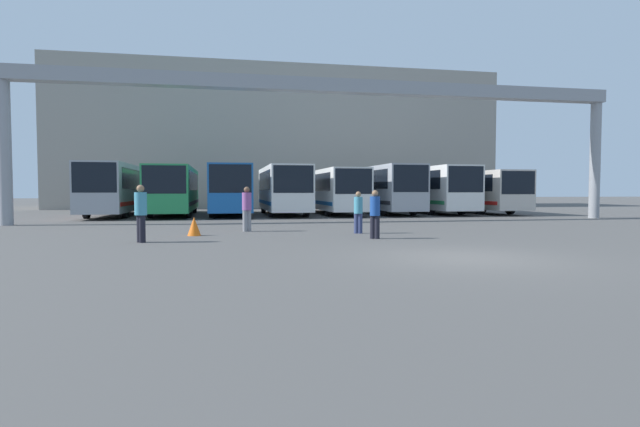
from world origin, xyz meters
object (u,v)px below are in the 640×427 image
at_px(bus_slot_2, 229,187).
at_px(pedestrian_near_left, 375,213).
at_px(bus_slot_0, 117,187).
at_px(bus_slot_6, 426,187).
at_px(bus_slot_4, 332,189).
at_px(bus_slot_3, 283,188).
at_px(pedestrian_near_center, 141,212).
at_px(pedestrian_far_center, 358,211).
at_px(bus_slot_7, 472,189).
at_px(pedestrian_mid_left, 247,208).
at_px(bus_slot_5, 384,187).
at_px(bus_slot_1, 174,188).
at_px(traffic_cone, 194,226).

xyz_separation_m(bus_slot_2, pedestrian_near_left, (4.67, -17.43, -0.97)).
height_order(bus_slot_0, bus_slot_6, bus_slot_0).
relative_size(bus_slot_4, pedestrian_near_left, 7.05).
bearing_deg(bus_slot_4, pedestrian_near_left, -97.94).
xyz_separation_m(bus_slot_3, bus_slot_4, (3.60, 0.86, -0.08)).
height_order(bus_slot_4, pedestrian_near_center, bus_slot_4).
bearing_deg(pedestrian_far_center, bus_slot_4, -73.71).
bearing_deg(bus_slot_0, pedestrian_far_center, -53.44).
bearing_deg(bus_slot_3, bus_slot_0, 175.15).
relative_size(bus_slot_0, bus_slot_3, 1.18).
bearing_deg(pedestrian_near_left, bus_slot_0, -21.57).
distance_m(bus_slot_7, pedestrian_near_center, 27.65).
xyz_separation_m(pedestrian_far_center, pedestrian_mid_left, (-4.17, 1.77, 0.10)).
xyz_separation_m(bus_slot_4, pedestrian_mid_left, (-6.69, -14.18, -0.81)).
distance_m(bus_slot_7, pedestrian_far_center, 20.89).
bearing_deg(bus_slot_5, pedestrian_far_center, -111.82).
bearing_deg(bus_slot_2, bus_slot_1, 167.13).
distance_m(bus_slot_1, pedestrian_far_center, 18.13).
xyz_separation_m(bus_slot_6, pedestrian_near_center, (-17.40, -18.17, -0.91)).
xyz_separation_m(pedestrian_mid_left, traffic_cone, (-1.99, -1.54, -0.61)).
height_order(bus_slot_4, bus_slot_6, bus_slot_6).
height_order(pedestrian_near_left, traffic_cone, pedestrian_near_left).
xyz_separation_m(bus_slot_7, pedestrian_mid_left, (-17.48, -14.32, -0.77)).
relative_size(bus_slot_0, bus_slot_5, 1.14).
distance_m(bus_slot_3, bus_slot_6, 10.86).
bearing_deg(pedestrian_near_center, bus_slot_1, -30.44).
xyz_separation_m(bus_slot_3, pedestrian_near_left, (1.07, -17.24, -0.96)).
relative_size(bus_slot_3, bus_slot_6, 0.81).
height_order(pedestrian_mid_left, pedestrian_near_left, pedestrian_mid_left).
bearing_deg(bus_slot_2, bus_slot_0, 174.27).
height_order(bus_slot_0, bus_slot_4, bus_slot_0).
bearing_deg(bus_slot_6, bus_slot_7, -3.18).
bearing_deg(bus_slot_1, bus_slot_5, -3.30).
bearing_deg(bus_slot_6, bus_slot_2, -176.02).
bearing_deg(bus_slot_0, bus_slot_6, 0.74).
bearing_deg(bus_slot_7, pedestrian_mid_left, -140.67).
distance_m(bus_slot_0, bus_slot_6, 21.58).
height_order(bus_slot_1, pedestrian_far_center, bus_slot_1).
bearing_deg(bus_slot_2, pedestrian_near_left, -75.01).
xyz_separation_m(bus_slot_7, pedestrian_near_left, (-13.31, -18.23, -0.84)).
distance_m(bus_slot_7, traffic_cone, 25.15).
distance_m(bus_slot_5, bus_slot_7, 7.24).
distance_m(bus_slot_1, pedestrian_near_left, 20.06).
bearing_deg(pedestrian_near_center, bus_slot_3, -53.57).
bearing_deg(bus_slot_7, bus_slot_4, -179.28).
xyz_separation_m(bus_slot_2, bus_slot_4, (7.19, 0.67, -0.10)).
bearing_deg(bus_slot_6, bus_slot_5, -164.31).
distance_m(bus_slot_3, bus_slot_7, 14.42).
relative_size(bus_slot_0, bus_slot_4, 1.01).
distance_m(bus_slot_7, pedestrian_near_left, 22.59).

